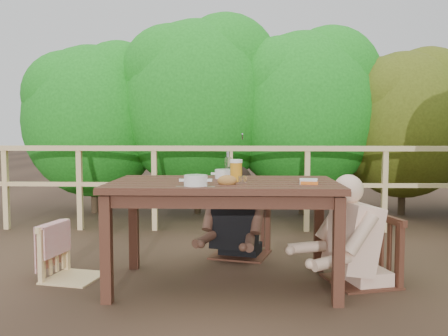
{
  "coord_description": "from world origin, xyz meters",
  "views": [
    {
      "loc": [
        0.14,
        -3.59,
        1.18
      ],
      "look_at": [
        0.0,
        0.05,
        0.9
      ],
      "focal_mm": 38.25,
      "sensor_mm": 36.0,
      "label": 1
    }
  ],
  "objects_px": {
    "chair_left": "(73,227)",
    "tumbler": "(243,181)",
    "soup_far": "(225,175)",
    "beer_glass": "(236,171)",
    "bread_roll": "(227,181)",
    "butter_tub": "(309,183)",
    "chair_far": "(241,202)",
    "diner_right": "(366,194)",
    "soup_near": "(196,182)",
    "bottle": "(228,166)",
    "table": "(224,235)",
    "chair_right": "(362,220)",
    "woman": "(241,186)"
  },
  "relations": [
    {
      "from": "soup_far",
      "to": "bottle",
      "type": "relative_size",
      "value": 1.12
    },
    {
      "from": "soup_near",
      "to": "tumbler",
      "type": "relative_size",
      "value": 3.73
    },
    {
      "from": "soup_near",
      "to": "table",
      "type": "bearing_deg",
      "value": 59.86
    },
    {
      "from": "chair_left",
      "to": "bread_roll",
      "type": "height_order",
      "value": "bread_roll"
    },
    {
      "from": "beer_glass",
      "to": "butter_tub",
      "type": "bearing_deg",
      "value": -17.94
    },
    {
      "from": "bread_roll",
      "to": "butter_tub",
      "type": "distance_m",
      "value": 0.58
    },
    {
      "from": "table",
      "to": "chair_far",
      "type": "xyz_separation_m",
      "value": [
        0.13,
        0.89,
        0.12
      ]
    },
    {
      "from": "soup_near",
      "to": "bottle",
      "type": "xyz_separation_m",
      "value": [
        0.21,
        0.47,
        0.07
      ]
    },
    {
      "from": "bottle",
      "to": "beer_glass",
      "type": "bearing_deg",
      "value": -67.75
    },
    {
      "from": "chair_far",
      "to": "soup_near",
      "type": "bearing_deg",
      "value": -89.22
    },
    {
      "from": "table",
      "to": "butter_tub",
      "type": "height_order",
      "value": "butter_tub"
    },
    {
      "from": "chair_far",
      "to": "diner_right",
      "type": "height_order",
      "value": "diner_right"
    },
    {
      "from": "soup_far",
      "to": "bread_roll",
      "type": "relative_size",
      "value": 1.9
    },
    {
      "from": "bread_roll",
      "to": "butter_tub",
      "type": "relative_size",
      "value": 1.1
    },
    {
      "from": "beer_glass",
      "to": "tumbler",
      "type": "distance_m",
      "value": 0.18
    },
    {
      "from": "chair_far",
      "to": "soup_far",
      "type": "relative_size",
      "value": 3.85
    },
    {
      "from": "beer_glass",
      "to": "butter_tub",
      "type": "relative_size",
      "value": 1.43
    },
    {
      "from": "soup_far",
      "to": "beer_glass",
      "type": "relative_size",
      "value": 1.46
    },
    {
      "from": "bottle",
      "to": "soup_far",
      "type": "bearing_deg",
      "value": 113.61
    },
    {
      "from": "diner_right",
      "to": "bottle",
      "type": "bearing_deg",
      "value": 71.7
    },
    {
      "from": "chair_far",
      "to": "tumbler",
      "type": "distance_m",
      "value": 1.11
    },
    {
      "from": "bottle",
      "to": "tumbler",
      "type": "xyz_separation_m",
      "value": [
        0.11,
        -0.33,
        -0.08
      ]
    },
    {
      "from": "chair_far",
      "to": "bread_roll",
      "type": "height_order",
      "value": "chair_far"
    },
    {
      "from": "chair_far",
      "to": "chair_right",
      "type": "relative_size",
      "value": 1.03
    },
    {
      "from": "chair_right",
      "to": "bread_roll",
      "type": "height_order",
      "value": "chair_right"
    },
    {
      "from": "chair_left",
      "to": "bread_roll",
      "type": "relative_size",
      "value": 6.01
    },
    {
      "from": "chair_left",
      "to": "tumbler",
      "type": "bearing_deg",
      "value": -90.52
    },
    {
      "from": "bottle",
      "to": "butter_tub",
      "type": "height_order",
      "value": "bottle"
    },
    {
      "from": "chair_right",
      "to": "bottle",
      "type": "bearing_deg",
      "value": -108.38
    },
    {
      "from": "chair_left",
      "to": "soup_near",
      "type": "bearing_deg",
      "value": -101.0
    },
    {
      "from": "chair_far",
      "to": "woman",
      "type": "height_order",
      "value": "woman"
    },
    {
      "from": "chair_far",
      "to": "beer_glass",
      "type": "height_order",
      "value": "chair_far"
    },
    {
      "from": "chair_far",
      "to": "bread_roll",
      "type": "relative_size",
      "value": 7.33
    },
    {
      "from": "soup_near",
      "to": "bottle",
      "type": "distance_m",
      "value": 0.52
    },
    {
      "from": "butter_tub",
      "to": "chair_right",
      "type": "bearing_deg",
      "value": 39.61
    },
    {
      "from": "bread_roll",
      "to": "bottle",
      "type": "height_order",
      "value": "bottle"
    },
    {
      "from": "chair_far",
      "to": "chair_right",
      "type": "bearing_deg",
      "value": -24.67
    },
    {
      "from": "diner_right",
      "to": "bread_roll",
      "type": "relative_size",
      "value": 10.07
    },
    {
      "from": "chair_far",
      "to": "bread_roll",
      "type": "distance_m",
      "value": 1.15
    },
    {
      "from": "soup_far",
      "to": "bottle",
      "type": "xyz_separation_m",
      "value": [
        0.03,
        -0.07,
        0.07
      ]
    },
    {
      "from": "tumbler",
      "to": "table",
      "type": "bearing_deg",
      "value": 128.77
    },
    {
      "from": "soup_far",
      "to": "tumbler",
      "type": "distance_m",
      "value": 0.42
    },
    {
      "from": "tumbler",
      "to": "diner_right",
      "type": "bearing_deg",
      "value": 16.34
    },
    {
      "from": "chair_left",
      "to": "tumbler",
      "type": "relative_size",
      "value": 11.36
    },
    {
      "from": "table",
      "to": "tumbler",
      "type": "xyz_separation_m",
      "value": [
        0.14,
        -0.18,
        0.43
      ]
    },
    {
      "from": "chair_left",
      "to": "chair_right",
      "type": "xyz_separation_m",
      "value": [
        2.27,
        -0.01,
        0.08
      ]
    },
    {
      "from": "table",
      "to": "butter_tub",
      "type": "relative_size",
      "value": 13.43
    },
    {
      "from": "soup_near",
      "to": "bread_roll",
      "type": "bearing_deg",
      "value": 25.78
    },
    {
      "from": "chair_left",
      "to": "diner_right",
      "type": "distance_m",
      "value": 2.32
    },
    {
      "from": "chair_right",
      "to": "bottle",
      "type": "height_order",
      "value": "bottle"
    }
  ]
}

